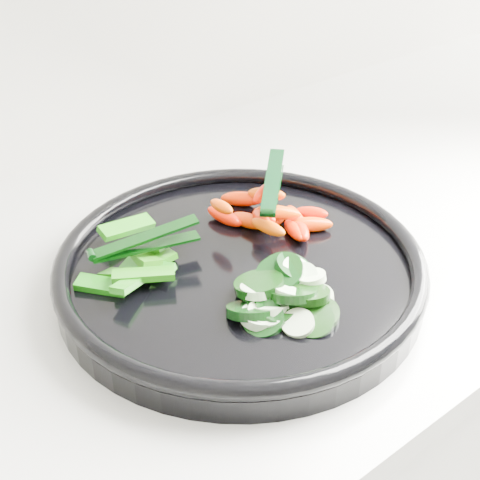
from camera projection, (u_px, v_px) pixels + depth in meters
counter at (256, 478)px, 1.04m from camera, size 2.02×0.62×0.93m
veggie_tray at (240, 268)px, 0.68m from camera, size 0.49×0.49×0.04m
cucumber_pile at (280, 297)px, 0.62m from camera, size 0.12×0.12×0.04m
carrot_pile at (270, 214)px, 0.73m from camera, size 0.12×0.14×0.05m
pepper_pile at (135, 262)px, 0.67m from camera, size 0.12×0.12×0.04m
tong_carrot at (272, 186)px, 0.71m from camera, size 0.09×0.09×0.02m
tong_pepper at (142, 243)px, 0.66m from camera, size 0.11×0.05×0.02m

